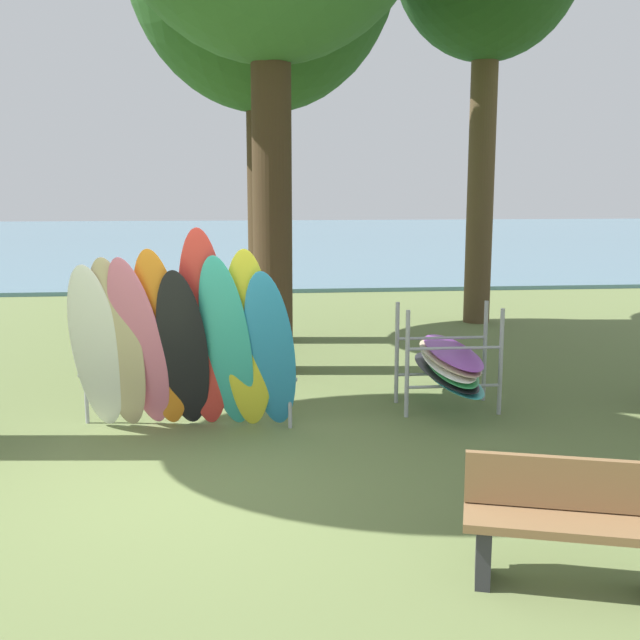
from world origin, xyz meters
name	(u,v)px	position (x,y,z in m)	size (l,w,h in m)	color
ground_plane	(200,476)	(0.00, 0.00, 0.00)	(80.00, 80.00, 0.00)	olive
lake_water	(232,240)	(0.00, 30.07, 0.05)	(80.00, 36.00, 0.10)	slate
leaning_board_pile	(184,345)	(-0.21, 1.22, 0.98)	(2.49, 1.17, 2.25)	white
board_storage_rack	(449,363)	(2.84, 1.93, 0.55)	(1.15, 2.13, 1.25)	#9EA0A5
park_bench	(571,521)	(2.56, -2.24, 0.45)	(1.46, 0.80, 0.85)	#2D2D33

